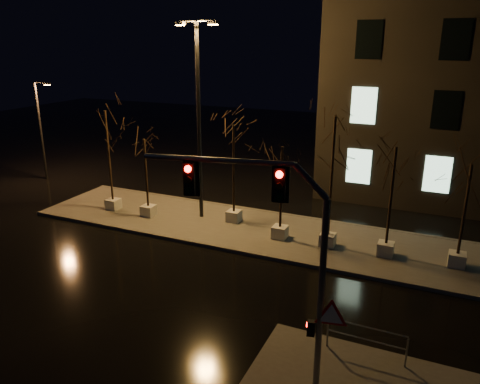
% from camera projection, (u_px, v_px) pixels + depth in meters
% --- Properties ---
extents(ground, '(90.00, 90.00, 0.00)m').
position_uv_depth(ground, '(186.00, 288.00, 17.41)').
color(ground, black).
rests_on(ground, ground).
extents(median, '(22.00, 5.00, 0.15)m').
position_uv_depth(median, '(249.00, 229.00, 22.60)').
color(median, '#4D4A44').
rests_on(median, ground).
extents(tree_0, '(1.80, 1.80, 5.40)m').
position_uv_depth(tree_0, '(107.00, 133.00, 23.82)').
color(tree_0, beige).
rests_on(tree_0, median).
extents(tree_1, '(1.80, 1.80, 4.12)m').
position_uv_depth(tree_1, '(145.00, 157.00, 23.16)').
color(tree_1, beige).
rests_on(tree_1, median).
extents(tree_2, '(1.80, 1.80, 4.98)m').
position_uv_depth(tree_2, '(234.00, 147.00, 22.21)').
color(tree_2, beige).
rests_on(tree_2, median).
extents(tree_3, '(1.80, 1.80, 4.37)m').
position_uv_depth(tree_3, '(282.00, 168.00, 20.43)').
color(tree_3, beige).
rests_on(tree_3, median).
extents(tree_4, '(1.80, 1.80, 5.87)m').
position_uv_depth(tree_4, '(334.00, 147.00, 19.25)').
color(tree_4, beige).
rests_on(tree_4, median).
extents(tree_5, '(1.80, 1.80, 4.77)m').
position_uv_depth(tree_5, '(394.00, 172.00, 18.60)').
color(tree_5, beige).
rests_on(tree_5, median).
extents(tree_6, '(1.80, 1.80, 4.33)m').
position_uv_depth(tree_6, '(468.00, 188.00, 17.77)').
color(tree_6, beige).
rests_on(tree_6, median).
extents(traffic_signal_mast, '(4.93, 1.00, 6.10)m').
position_uv_depth(traffic_signal_mast, '(281.00, 248.00, 10.93)').
color(traffic_signal_mast, slate).
rests_on(traffic_signal_mast, sidewalk_corner).
extents(streetlight_main, '(2.38, 0.61, 9.51)m').
position_uv_depth(streetlight_main, '(199.00, 109.00, 22.33)').
color(streetlight_main, black).
rests_on(streetlight_main, median).
extents(streetlight_far, '(1.24, 0.27, 6.31)m').
position_uv_depth(streetlight_far, '(41.00, 127.00, 29.98)').
color(streetlight_far, black).
rests_on(streetlight_far, ground).
extents(guard_rail_a, '(2.26, 0.08, 0.98)m').
position_uv_depth(guard_rail_a, '(366.00, 337.00, 13.22)').
color(guard_rail_a, slate).
rests_on(guard_rail_a, sidewalk_corner).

